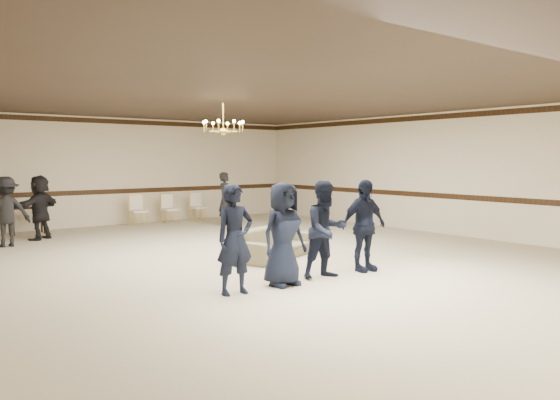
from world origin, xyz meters
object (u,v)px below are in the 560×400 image
at_px(boy_a, 235,239).
at_px(console_table, 28,220).
at_px(settee, 275,243).
at_px(adult_right, 226,199).
at_px(adult_mid, 40,207).
at_px(banquet_chair_left, 139,211).
at_px(banquet_chair_mid, 170,209).
at_px(banquet_chair_right, 199,207).
at_px(boy_d, 364,225).
at_px(boy_c, 326,230).
at_px(chandelier, 223,116).
at_px(adult_left, 6,212).
at_px(boy_b, 283,234).

distance_m(boy_a, console_table, 8.79).
relative_size(settee, adult_right, 1.30).
xyz_separation_m(adult_mid, banquet_chair_left, (3.00, 1.02, -0.34)).
bearing_deg(boy_a, banquet_chair_mid, 72.61).
height_order(adult_mid, banquet_chair_right, adult_mid).
relative_size(boy_d, banquet_chair_right, 1.79).
bearing_deg(boy_c, banquet_chair_left, 94.16).
bearing_deg(settee, console_table, 93.50).
bearing_deg(chandelier, console_table, 116.36).
xyz_separation_m(boy_d, console_table, (-3.46, 8.74, -0.45)).
height_order(adult_mid, banquet_chair_mid, adult_mid).
xyz_separation_m(chandelier, adult_mid, (-2.67, 4.17, -2.08)).
distance_m(boy_c, boy_d, 0.90).
distance_m(boy_d, banquet_chair_mid, 8.57).
height_order(banquet_chair_mid, console_table, banquet_chair_mid).
bearing_deg(boy_c, boy_a, -172.92).
xyz_separation_m(adult_mid, console_table, (-0.00, 1.22, -0.43)).
xyz_separation_m(boy_a, banquet_chair_left, (2.24, 8.54, -0.36)).
height_order(settee, adult_right, adult_right).
distance_m(adult_left, banquet_chair_mid, 5.20).
bearing_deg(banquet_chair_mid, chandelier, -107.30).
xyz_separation_m(chandelier, banquet_chair_right, (2.33, 5.20, -2.42)).
relative_size(adult_mid, banquet_chair_mid, 1.75).
bearing_deg(settee, adult_mid, 98.09).
bearing_deg(banquet_chair_left, boy_d, -81.40).
relative_size(boy_b, banquet_chair_left, 1.79).
xyz_separation_m(chandelier, boy_a, (-1.91, -3.35, -2.07)).
bearing_deg(adult_right, adult_mid, 146.19).
distance_m(chandelier, boy_a, 4.37).
height_order(chandelier, console_table, chandelier).
bearing_deg(banquet_chair_mid, adult_right, -55.28).
xyz_separation_m(boy_c, settee, (0.47, 2.01, -0.51)).
relative_size(adult_mid, console_table, 1.84).
height_order(boy_b, settee, boy_b).
relative_size(boy_a, adult_left, 1.02).
bearing_deg(boy_d, settee, 107.03).
xyz_separation_m(boy_c, adult_mid, (-2.56, 7.52, -0.02)).
relative_size(adult_right, banquet_chair_right, 1.75).
relative_size(adult_left, banquet_chair_left, 1.75).
xyz_separation_m(settee, console_table, (-3.04, 6.73, 0.06)).
relative_size(adult_right, console_table, 1.84).
distance_m(boy_a, adult_right, 8.34).
xyz_separation_m(adult_mid, banquet_chair_mid, (4.00, 1.02, -0.34)).
relative_size(adult_left, banquet_chair_mid, 1.75).
distance_m(boy_c, adult_left, 7.65).
height_order(boy_c, settee, boy_c).
bearing_deg(banquet_chair_right, adult_mid, -167.45).
xyz_separation_m(boy_b, boy_c, (0.90, 0.00, 0.00)).
relative_size(chandelier, console_table, 1.10).
xyz_separation_m(boy_b, banquet_chair_right, (3.34, 8.54, -0.36)).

